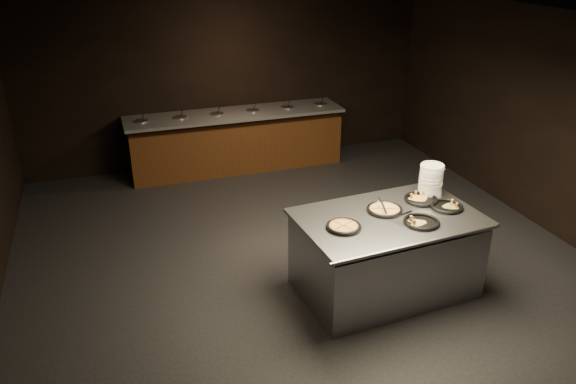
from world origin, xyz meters
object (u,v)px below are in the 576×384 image
(pan_veggie_whole, at_px, (344,226))
(pan_cheese_whole, at_px, (385,209))
(plate_stack, at_px, (431,179))
(serving_counter, at_px, (386,255))

(pan_veggie_whole, height_order, pan_cheese_whole, same)
(plate_stack, bearing_deg, pan_cheese_whole, -161.28)
(serving_counter, bearing_deg, pan_cheese_whole, 79.86)
(pan_veggie_whole, bearing_deg, pan_cheese_whole, 20.22)
(serving_counter, bearing_deg, pan_veggie_whole, -174.89)
(pan_veggie_whole, bearing_deg, plate_stack, 19.40)
(pan_veggie_whole, relative_size, pan_cheese_whole, 0.93)
(serving_counter, relative_size, pan_veggie_whole, 5.53)
(plate_stack, xyz_separation_m, pan_veggie_whole, (-1.32, -0.46, -0.16))
(plate_stack, relative_size, pan_cheese_whole, 0.91)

